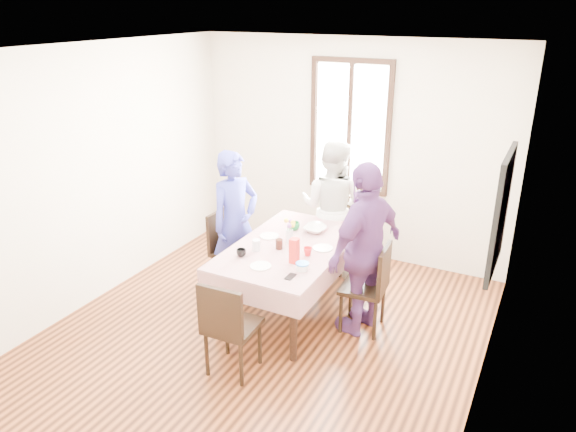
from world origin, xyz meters
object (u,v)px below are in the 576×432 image
object	(u,v)px
chair_right	(363,287)
person_left	(234,223)
person_right	(364,249)
dining_table	(290,279)
chair_far	(332,234)
chair_left	(234,252)
chair_near	(233,325)
person_far	(332,207)

from	to	relation	value
chair_right	person_left	distance (m)	1.58
chair_right	person_left	size ratio (longest dim) A/B	0.56
person_left	person_right	xyz separation A→B (m)	(1.52, -0.10, 0.06)
dining_table	chair_far	bearing A→B (deg)	90.00
chair_left	chair_far	bearing A→B (deg)	143.37
chair_right	chair_near	world-z (taller)	same
person_right	chair_left	bearing A→B (deg)	-75.67
person_left	chair_near	bearing A→B (deg)	-126.45
chair_left	chair_near	xyz separation A→B (m)	(0.78, -1.25, 0.00)
chair_right	person_far	world-z (taller)	person_far
chair_right	chair_far	distance (m)	1.31
chair_far	person_left	bearing A→B (deg)	46.17
person_far	person_right	bearing A→B (deg)	125.01
chair_near	person_right	world-z (taller)	person_right
dining_table	person_right	bearing A→B (deg)	3.77
chair_near	person_right	bearing A→B (deg)	54.04
person_left	person_far	bearing A→B (deg)	-16.96
chair_left	person_far	bearing A→B (deg)	142.77
chair_right	person_left	world-z (taller)	person_left
person_far	chair_near	bearing A→B (deg)	88.61
chair_right	chair_near	distance (m)	1.39
dining_table	chair_far	world-z (taller)	chair_far
chair_far	person_left	size ratio (longest dim) A/B	0.56
chair_far	chair_left	bearing A→B (deg)	45.42
chair_near	dining_table	bearing A→B (deg)	87.48
chair_left	person_right	size ratio (longest dim) A/B	0.53
chair_right	person_left	bearing A→B (deg)	81.61
chair_right	person_far	bearing A→B (deg)	32.47
dining_table	chair_right	world-z (taller)	chair_right
chair_far	chair_right	bearing A→B (deg)	121.42
dining_table	person_right	distance (m)	0.90
chair_far	person_right	xyz separation A→B (m)	(0.76, -1.05, 0.41)
chair_near	chair_left	bearing A→B (deg)	119.45
person_far	person_right	distance (m)	1.28
chair_left	chair_near	world-z (taller)	same
chair_far	chair_near	distance (m)	2.20
chair_left	person_left	bearing A→B (deg)	92.76
chair_left	chair_right	world-z (taller)	same
chair_far	person_far	xyz separation A→B (m)	(0.00, -0.02, 0.35)
person_left	person_far	xyz separation A→B (m)	(0.76, 0.93, 0.00)
person_left	person_far	size ratio (longest dim) A/B	1.00
chair_right	person_right	bearing A→B (deg)	85.33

